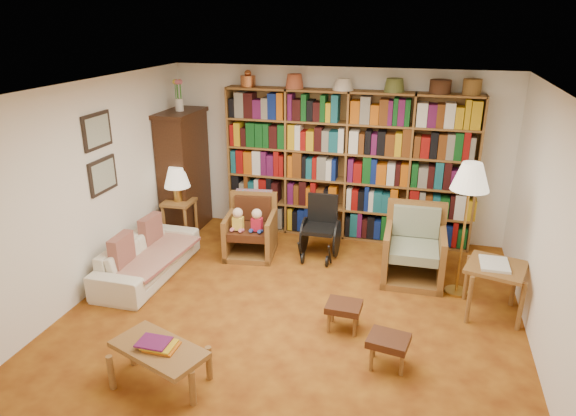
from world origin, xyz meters
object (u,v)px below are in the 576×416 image
(floor_lamp, at_px, (470,182))
(footstool_b, at_px, (388,343))
(footstool_a, at_px, (344,308))
(armchair_leather, at_px, (252,229))
(wheelchair, at_px, (321,229))
(sofa, at_px, (148,257))
(armchair_sage, at_px, (414,250))
(side_table_lamp, at_px, (179,211))
(side_table_papers, at_px, (495,273))
(coffee_table, at_px, (159,352))

(floor_lamp, bearing_deg, footstool_b, -113.03)
(footstool_b, bearing_deg, floor_lamp, 66.97)
(floor_lamp, height_order, footstool_a, floor_lamp)
(armchair_leather, xyz_separation_m, wheelchair, (0.94, 0.18, 0.04))
(sofa, xyz_separation_m, armchair_leather, (1.08, 1.01, 0.10))
(armchair_leather, bearing_deg, sofa, -136.97)
(sofa, bearing_deg, floor_lamp, -81.75)
(armchair_sage, distance_m, footstool_b, 1.96)
(footstool_a, bearing_deg, armchair_leather, 134.81)
(side_table_lamp, bearing_deg, footstool_a, -31.82)
(footstool_a, xyz_separation_m, footstool_b, (0.51, -0.51, 0.01))
(side_table_lamp, height_order, armchair_sage, armchair_sage)
(armchair_sage, relative_size, wheelchair, 1.09)
(floor_lamp, distance_m, side_table_papers, 1.04)
(side_table_lamp, distance_m, armchair_leather, 1.19)
(floor_lamp, relative_size, coffee_table, 1.67)
(wheelchair, height_order, side_table_papers, wheelchair)
(wheelchair, height_order, footstool_b, wheelchair)
(footstool_b, bearing_deg, wheelchair, 116.62)
(side_table_lamp, bearing_deg, side_table_papers, -12.72)
(sofa, height_order, footstool_b, sofa)
(wheelchair, distance_m, footstool_b, 2.53)
(armchair_sage, bearing_deg, floor_lamp, -29.66)
(armchair_leather, distance_m, armchair_sage, 2.23)
(wheelchair, xyz_separation_m, coffee_table, (-0.84, -3.06, -0.05))
(sofa, height_order, coffee_table, sofa)
(sofa, xyz_separation_m, footstool_b, (3.16, -1.07, 0.01))
(side_table_lamp, distance_m, wheelchair, 2.13)
(armchair_sage, height_order, wheelchair, armchair_sage)
(side_table_papers, bearing_deg, wheelchair, 154.95)
(coffee_table, bearing_deg, side_table_papers, 34.08)
(armchair_leather, relative_size, floor_lamp, 0.52)
(footstool_a, relative_size, coffee_table, 0.38)
(side_table_papers, relative_size, footstool_b, 1.73)
(side_table_papers, bearing_deg, armchair_leather, 164.91)
(wheelchair, bearing_deg, floor_lamp, -18.67)
(floor_lamp, relative_size, footstool_b, 3.87)
(sofa, xyz_separation_m, side_table_lamp, (-0.10, 1.14, 0.21))
(wheelchair, height_order, floor_lamp, floor_lamp)
(armchair_leather, xyz_separation_m, floor_lamp, (2.77, -0.44, 1.06))
(armchair_sage, bearing_deg, side_table_papers, -38.51)
(footstool_a, bearing_deg, side_table_lamp, 148.18)
(armchair_leather, relative_size, armchair_sage, 0.91)
(armchair_sage, relative_size, side_table_papers, 1.28)
(floor_lamp, bearing_deg, footstool_a, -136.84)
(footstool_a, bearing_deg, footstool_b, -44.76)
(armchair_leather, distance_m, side_table_papers, 3.23)
(footstool_a, height_order, footstool_b, footstool_b)
(floor_lamp, xyz_separation_m, coffee_table, (-2.67, -2.44, -1.07))
(sofa, xyz_separation_m, side_table_papers, (4.20, 0.17, 0.27))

